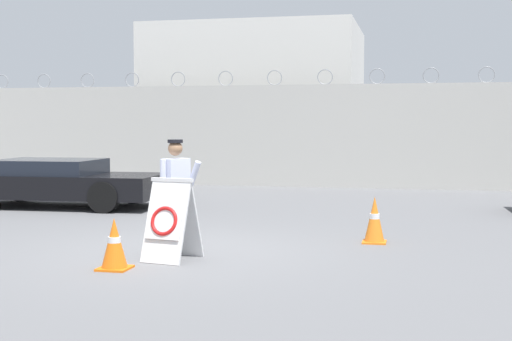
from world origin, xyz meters
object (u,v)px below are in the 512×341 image
(security_guard, at_px, (176,191))
(parked_car_front_coupe, at_px, (57,182))
(traffic_cone_mid, at_px, (114,244))
(barricade_sign, at_px, (171,219))
(traffic_cone_near, at_px, (375,220))

(security_guard, bearing_deg, parked_car_front_coupe, 68.11)
(security_guard, distance_m, parked_car_front_coupe, 6.76)
(traffic_cone_mid, bearing_deg, barricade_sign, 56.20)
(barricade_sign, height_order, traffic_cone_near, barricade_sign)
(traffic_cone_near, distance_m, traffic_cone_mid, 4.29)
(traffic_cone_near, bearing_deg, security_guard, -151.69)
(parked_car_front_coupe, bearing_deg, traffic_cone_near, -26.86)
(barricade_sign, distance_m, traffic_cone_mid, 0.95)
(barricade_sign, bearing_deg, security_guard, 112.25)
(security_guard, xyz_separation_m, parked_car_front_coupe, (-4.59, 4.95, -0.35))
(traffic_cone_mid, distance_m, parked_car_front_coupe, 7.54)
(barricade_sign, bearing_deg, parked_car_front_coupe, 141.07)
(barricade_sign, bearing_deg, traffic_cone_mid, -113.24)
(parked_car_front_coupe, bearing_deg, security_guard, -49.18)
(security_guard, bearing_deg, barricade_sign, -143.04)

